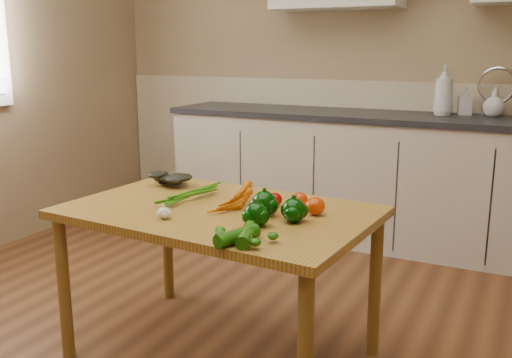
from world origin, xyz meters
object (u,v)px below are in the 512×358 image
object	(u,v)px
soap_bottle_a	(444,90)
zucchini_a	(246,235)
soap_bottle_b	(465,101)
pepper_b	(294,210)
tomato_b	(300,199)
tomato_c	(315,206)
leafy_greens	(173,177)
table	(219,225)
pepper_c	(256,214)
carrot_bunch	(222,198)
soap_bottle_c	(494,103)
zucchini_b	(237,236)
tomato_a	(275,200)
pepper_a	(264,203)
garlic_bulb	(164,213)

from	to	relation	value
soap_bottle_a	zucchini_a	world-z (taller)	soap_bottle_a
soap_bottle_b	zucchini_a	bearing A→B (deg)	65.85
pepper_b	tomato_b	xyz separation A→B (m)	(-0.06, 0.22, -0.02)
soap_bottle_a	tomato_c	bearing A→B (deg)	77.46
soap_bottle_a	leafy_greens	xyz separation A→B (m)	(-0.99, -1.68, -0.35)
table	pepper_c	xyz separation A→B (m)	(0.25, -0.15, 0.12)
soap_bottle_a	leafy_greens	bearing A→B (deg)	52.96
pepper_b	pepper_c	xyz separation A→B (m)	(-0.11, -0.11, -0.00)
soap_bottle_b	carrot_bunch	xyz separation A→B (m)	(-0.74, -1.96, -0.28)
soap_bottle_c	pepper_b	size ratio (longest dim) A/B	1.88
tomato_b	zucchini_b	distance (m)	0.54
soap_bottle_a	tomato_a	distance (m)	1.87
tomato_b	tomato_a	bearing A→B (deg)	-151.96
soap_bottle_a	tomato_b	world-z (taller)	soap_bottle_a
table	tomato_a	size ratio (longest dim) A/B	20.95
soap_bottle_b	zucchini_a	distance (m)	2.39
soap_bottle_a	zucchini_b	distance (m)	2.33
tomato_c	zucchini_b	bearing A→B (deg)	-105.46
soap_bottle_b	pepper_b	xyz separation A→B (m)	(-0.37, -2.05, -0.27)
soap_bottle_a	tomato_b	bearing A→B (deg)	73.74
zucchini_b	tomato_a	bearing A→B (deg)	99.18
pepper_b	tomato_b	bearing A→B (deg)	105.86
pepper_a	tomato_b	size ratio (longest dim) A/B	1.56
soap_bottle_b	garlic_bulb	distance (m)	2.41
tomato_a	soap_bottle_b	bearing A→B (deg)	74.33
garlic_bulb	pepper_a	xyz separation A→B (m)	(0.33, 0.22, 0.03)
carrot_bunch	garlic_bulb	xyz separation A→B (m)	(-0.10, -0.28, -0.01)
tomato_a	zucchini_b	xyz separation A→B (m)	(0.08, -0.49, -0.00)
soap_bottle_b	tomato_a	bearing A→B (deg)	60.51
table	soap_bottle_b	world-z (taller)	soap_bottle_b
carrot_bunch	pepper_c	bearing A→B (deg)	-33.09
soap_bottle_a	soap_bottle_c	distance (m)	0.33
carrot_bunch	pepper_b	size ratio (longest dim) A/B	2.51
table	pepper_c	world-z (taller)	pepper_c
garlic_bulb	pepper_b	distance (m)	0.51
pepper_c	zucchini_b	size ratio (longest dim) A/B	0.50
table	tomato_c	distance (m)	0.42
soap_bottle_a	pepper_c	world-z (taller)	soap_bottle_a
soap_bottle_a	zucchini_b	xyz separation A→B (m)	(-0.32, -2.28, -0.37)
soap_bottle_b	pepper_b	size ratio (longest dim) A/B	1.95
soap_bottle_a	soap_bottle_b	bearing A→B (deg)	-153.80
soap_bottle_b	table	bearing A→B (deg)	56.41
zucchini_b	table	bearing A→B (deg)	128.16
soap_bottle_c	zucchini_a	bearing A→B (deg)	148.42
soap_bottle_b	pepper_c	world-z (taller)	soap_bottle_b
tomato_a	zucchini_b	size ratio (longest dim) A/B	0.35
pepper_c	zucchini_a	xyz separation A→B (m)	(0.05, -0.18, -0.02)
garlic_bulb	pepper_b	bearing A→B (deg)	21.75
soap_bottle_c	pepper_a	world-z (taller)	soap_bottle_c
zucchini_a	zucchini_b	xyz separation A→B (m)	(-0.02, -0.03, 0.00)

